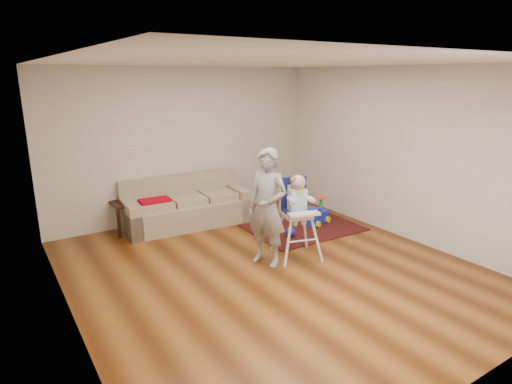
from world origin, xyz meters
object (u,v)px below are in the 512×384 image
side_table (129,216)px  toy_ball (290,232)px  ride_on_toy (316,211)px  high_chair (297,218)px  sofa (186,202)px  adult (267,208)px

side_table → toy_ball: (2.10, -1.74, -0.17)m
side_table → toy_ball: bearing=-39.7°
ride_on_toy → high_chair: bearing=-158.9°
sofa → high_chair: (0.77, -2.13, 0.17)m
toy_ball → high_chair: bearing=-120.8°
sofa → high_chair: size_ratio=1.79×
sofa → side_table: sofa is taller
side_table → adult: (1.23, -2.33, 0.55)m
sofa → side_table: 0.99m
sofa → adult: adult is taller
ride_on_toy → adult: (-1.65, -0.87, 0.57)m
side_table → high_chair: high_chair is taller
high_chair → side_table: bearing=142.1°
toy_ball → adult: adult is taller
ride_on_toy → toy_ball: bearing=-177.6°
side_table → ride_on_toy: bearing=-26.8°
sofa → ride_on_toy: (1.94, -1.21, -0.17)m
toy_ball → ride_on_toy: bearing=19.6°
side_table → high_chair: (1.71, -2.38, 0.33)m
side_table → ride_on_toy: (2.88, -1.46, -0.01)m
ride_on_toy → sofa: bearing=130.8°
high_chair → toy_ball: bearing=75.6°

